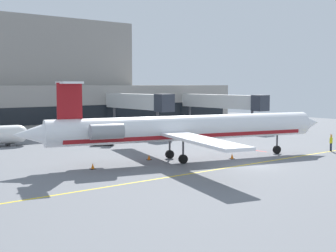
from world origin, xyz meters
The scene contains 13 objects.
ground centered at (0.00, 0.00, -0.05)m, with size 120.00×120.00×0.11m.
terminal_building centered at (-2.53, 47.22, 7.18)m, with size 78.22×13.66×19.34m.
jet_bridge_west centered at (25.08, 29.15, 4.69)m, with size 2.40×20.22×6.06m.
jet_bridge_east centered at (7.86, 30.97, 5.00)m, with size 2.40×16.65×6.40m.
regional_jet centered at (-3.35, 6.54, 3.31)m, with size 33.63×26.75×8.06m.
baggage_tug centered at (-3.64, 21.86, 0.90)m, with size 3.48×3.34×1.98m.
pushback_tractor centered at (19.38, 20.60, 0.87)m, with size 3.33×3.48×1.90m.
belt_loader centered at (19.55, 29.97, 0.91)m, with size 3.84×3.96×1.98m.
marshaller centered at (14.51, 0.96, 1.03)m, with size 0.61×0.69×2.01m.
safety_cone_alpha centered at (8.56, 15.60, 0.25)m, with size 0.47×0.47×0.55m.
safety_cone_bravo centered at (-5.97, 9.05, 0.25)m, with size 0.47×0.47×0.55m.
safety_cone_charlie centered at (1.26, 4.16, 0.25)m, with size 0.47×0.47×0.55m.
safety_cone_delta centered at (-13.08, 8.06, 0.25)m, with size 0.47×0.47×0.55m.
Camera 1 is at (-33.30, -28.97, 7.81)m, focal length 48.82 mm.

